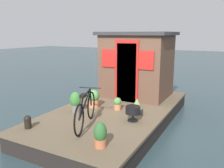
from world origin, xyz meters
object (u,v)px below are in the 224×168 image
potted_plant_thyme (94,98)px  mooring_bollard (28,121)px  bicycle (86,110)px  potted_plant_succulent (100,135)px  potted_plant_mint (76,101)px  potted_plant_lavender (137,106)px  charcoal_grill (133,111)px  potted_plant_rosemary (118,103)px  houseboat_cabin (137,64)px

potted_plant_thyme → mooring_bollard: size_ratio=1.68×
bicycle → mooring_bollard: bearing=123.9°
potted_plant_succulent → mooring_bollard: (0.00, 1.78, -0.08)m
potted_plant_mint → mooring_bollard: potted_plant_mint is taller
potted_plant_succulent → potted_plant_thyme: bearing=35.2°
potted_plant_thyme → potted_plant_lavender: bearing=-87.7°
bicycle → charcoal_grill: bearing=-45.9°
potted_plant_mint → potted_plant_rosemary: potted_plant_mint is taller
potted_plant_lavender → potted_plant_mint: bearing=113.8°
houseboat_cabin → charcoal_grill: size_ratio=6.15×
charcoal_grill → bicycle: bearing=134.1°
houseboat_cabin → bicycle: 2.99m
potted_plant_thyme → potted_plant_mint: bearing=163.2°
potted_plant_rosemary → mooring_bollard: size_ratio=1.14×
bicycle → potted_plant_succulent: bicycle is taller
potted_plant_thyme → potted_plant_succulent: potted_plant_thyme is taller
potted_plant_mint → potted_plant_succulent: bearing=-131.2°
potted_plant_rosemary → potted_plant_succulent: size_ratio=0.71×
houseboat_cabin → mooring_bollard: (-3.60, 1.01, -0.87)m
potted_plant_lavender → potted_plant_succulent: potted_plant_succulent is taller
potted_plant_thyme → potted_plant_lavender: 1.25m
mooring_bollard → potted_plant_rosemary: bearing=-29.2°
charcoal_grill → potted_plant_lavender: bearing=12.0°
potted_plant_mint → potted_plant_rosemary: 1.10m
potted_plant_thyme → potted_plant_rosemary: 0.69m
potted_plant_succulent → mooring_bollard: size_ratio=1.60×
potted_plant_succulent → charcoal_grill: (1.44, -0.01, 0.02)m
potted_plant_thyme → potted_plant_rosemary: (0.09, -0.68, -0.08)m
potted_plant_thyme → charcoal_grill: 1.44m
houseboat_cabin → potted_plant_rosemary: size_ratio=6.59×
houseboat_cabin → potted_plant_mint: bearing=161.8°
potted_plant_succulent → mooring_bollard: 1.79m
potted_plant_thyme → potted_plant_succulent: 2.34m
potted_plant_rosemary → charcoal_grill: charcoal_grill is taller
bicycle → potted_plant_rosemary: bicycle is taller
potted_plant_thyme → mooring_bollard: potted_plant_thyme is taller
houseboat_cabin → potted_plant_lavender: (-1.64, -0.68, -0.83)m
bicycle → potted_plant_rosemary: 1.34m
potted_plant_mint → potted_plant_rosemary: bearing=-51.9°
bicycle → charcoal_grill: bicycle is taller
potted_plant_lavender → potted_plant_rosemary: bearing=85.5°
potted_plant_mint → potted_plant_lavender: (0.63, -1.42, -0.09)m
potted_plant_mint → potted_plant_succulent: potted_plant_mint is taller
bicycle → mooring_bollard: (-0.68, 1.01, -0.21)m
potted_plant_thyme → potted_plant_mint: potted_plant_mint is taller
houseboat_cabin → potted_plant_rosemary: 1.81m
houseboat_cabin → potted_plant_lavender: size_ratio=5.47×
potted_plant_lavender → charcoal_grill: potted_plant_lavender is taller
bicycle → charcoal_grill: (0.76, -0.78, -0.11)m
bicycle → potted_plant_mint: 1.00m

